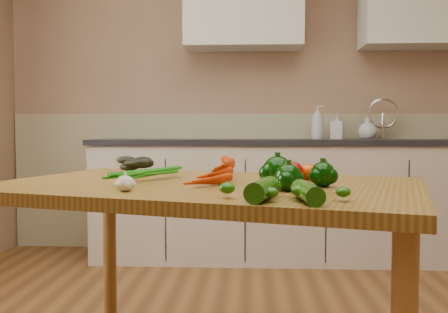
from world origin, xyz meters
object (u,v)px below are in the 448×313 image
at_px(table, 206,207).
at_px(pepper_b, 323,175).
at_px(garlic_bulb, 125,183).
at_px(tomato_b, 308,172).
at_px(pepper_c, 288,178).
at_px(zucchini_a, 307,192).
at_px(pepper_a, 277,172).
at_px(soap_bottle_c, 368,128).
at_px(carrot_bunch, 195,172).
at_px(tomato_c, 319,173).
at_px(zucchini_b, 263,189).
at_px(leafy_greens, 132,160).
at_px(soap_bottle_a, 318,122).
at_px(soap_bottle_b, 337,126).
at_px(tomato_a, 293,171).

height_order(table, pepper_b, pepper_b).
height_order(garlic_bulb, tomato_b, tomato_b).
relative_size(pepper_c, zucchini_a, 0.43).
relative_size(pepper_a, pepper_b, 1.23).
bearing_deg(pepper_b, soap_bottle_c, 73.46).
xyz_separation_m(carrot_bunch, pepper_a, (0.28, -0.13, 0.01)).
height_order(soap_bottle_c, tomato_c, soap_bottle_c).
bearing_deg(pepper_b, pepper_c, -136.02).
relative_size(table, pepper_c, 20.23).
bearing_deg(zucchini_b, pepper_b, 56.79).
bearing_deg(pepper_b, leafy_greens, 143.60).
bearing_deg(soap_bottle_a, pepper_c, -168.21).
height_order(soap_bottle_b, carrot_bunch, soap_bottle_b).
bearing_deg(garlic_bulb, pepper_a, 16.84).
xyz_separation_m(tomato_b, zucchini_a, (-0.07, -0.58, -0.00)).
xyz_separation_m(table, pepper_b, (0.39, -0.12, 0.13)).
bearing_deg(pepper_b, table, 163.57).
bearing_deg(leafy_greens, soap_bottle_c, 49.72).
xyz_separation_m(soap_bottle_c, zucchini_b, (-0.88, -2.58, -0.18)).
distance_m(pepper_a, pepper_b, 0.15).
bearing_deg(tomato_c, pepper_c, -114.15).
relative_size(table, pepper_b, 20.41).
height_order(garlic_bulb, zucchini_b, zucchini_b).
xyz_separation_m(pepper_a, zucchini_a, (0.06, -0.34, -0.02)).
height_order(carrot_bunch, pepper_a, pepper_a).
bearing_deg(soap_bottle_a, leafy_greens, 169.51).
distance_m(pepper_a, pepper_c, 0.11).
height_order(table, zucchini_b, zucchini_b).
distance_m(garlic_bulb, pepper_a, 0.49).
height_order(pepper_b, zucchini_b, pepper_b).
relative_size(soap_bottle_b, garlic_bulb, 3.56).
bearing_deg(leafy_greens, table, -50.19).
relative_size(soap_bottle_c, pepper_a, 1.74).
relative_size(carrot_bunch, zucchini_b, 1.37).
xyz_separation_m(pepper_b, tomato_a, (-0.08, 0.19, -0.01)).
distance_m(leafy_greens, pepper_b, 0.95).
bearing_deg(pepper_b, tomato_c, 85.76).
xyz_separation_m(soap_bottle_b, zucchini_b, (-0.64, -2.57, -0.19)).
bearing_deg(table, pepper_a, -10.01).
height_order(soap_bottle_b, zucchini_a, soap_bottle_b).
distance_m(table, soap_bottle_b, 2.32).
xyz_separation_m(pepper_c, tomato_b, (0.10, 0.35, -0.01)).
height_order(pepper_c, tomato_c, pepper_c).
height_order(carrot_bunch, tomato_c, carrot_bunch).
bearing_deg(tomato_a, soap_bottle_b, 75.97).
bearing_deg(pepper_a, tomato_a, 70.87).
relative_size(pepper_a, tomato_b, 1.56).
xyz_separation_m(soap_bottle_b, carrot_bunch, (-0.87, -2.14, -0.18)).
distance_m(tomato_c, zucchini_b, 0.54).
xyz_separation_m(soap_bottle_c, carrot_bunch, (-1.11, -2.15, -0.17)).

